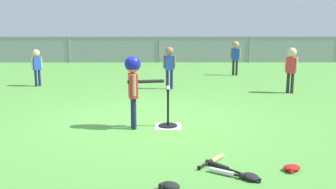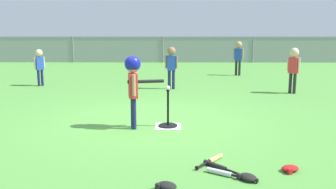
% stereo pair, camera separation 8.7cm
% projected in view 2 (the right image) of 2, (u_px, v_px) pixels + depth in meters
% --- Properties ---
extents(ground_plane, '(60.00, 60.00, 0.00)m').
position_uv_depth(ground_plane, '(150.00, 121.00, 6.69)').
color(ground_plane, '#51933D').
extents(home_plate, '(0.44, 0.44, 0.01)m').
position_uv_depth(home_plate, '(168.00, 126.00, 6.36)').
color(home_plate, white).
rests_on(home_plate, ground_plane).
extents(batting_tee, '(0.32, 0.32, 0.63)m').
position_uv_depth(batting_tee, '(168.00, 121.00, 6.34)').
color(batting_tee, black).
rests_on(batting_tee, ground_plane).
extents(baseball_on_tee, '(0.07, 0.07, 0.07)m').
position_uv_depth(baseball_on_tee, '(168.00, 88.00, 6.24)').
color(baseball_on_tee, white).
rests_on(baseball_on_tee, batting_tee).
extents(batter_child, '(0.64, 0.34, 1.21)m').
position_uv_depth(batter_child, '(133.00, 77.00, 6.10)').
color(batter_child, '#191E4C').
rests_on(batter_child, ground_plane).
extents(fielder_deep_right, '(0.24, 0.22, 1.02)m').
position_uv_depth(fielder_deep_right, '(39.00, 62.00, 10.35)').
color(fielder_deep_right, '#191E4C').
rests_on(fielder_deep_right, ground_plane).
extents(fielder_near_right, '(0.25, 0.25, 1.13)m').
position_uv_depth(fielder_near_right, '(294.00, 64.00, 9.23)').
color(fielder_near_right, '#262626').
rests_on(fielder_near_right, ground_plane).
extents(fielder_deep_left, '(0.33, 0.22, 1.12)m').
position_uv_depth(fielder_deep_left, '(171.00, 62.00, 9.84)').
color(fielder_deep_left, '#191E4C').
rests_on(fielder_deep_left, ground_plane).
extents(fielder_deep_center, '(0.32, 0.23, 1.14)m').
position_uv_depth(fielder_deep_center, '(238.00, 54.00, 12.44)').
color(fielder_deep_center, '#262626').
rests_on(fielder_deep_center, ground_plane).
extents(spare_bat_silver, '(0.55, 0.37, 0.06)m').
position_uv_depth(spare_bat_silver, '(224.00, 173.00, 4.29)').
color(spare_bat_silver, silver).
rests_on(spare_bat_silver, ground_plane).
extents(spare_bat_wood, '(0.39, 0.48, 0.06)m').
position_uv_depth(spare_bat_wood, '(213.00, 160.00, 4.73)').
color(spare_bat_wood, '#DBB266').
rests_on(spare_bat_wood, ground_plane).
extents(spare_bat_black, '(0.49, 0.53, 0.06)m').
position_uv_depth(spare_bat_black, '(219.00, 167.00, 4.48)').
color(spare_bat_black, black).
rests_on(spare_bat_black, ground_plane).
extents(glove_by_plate, '(0.25, 0.27, 0.07)m').
position_uv_depth(glove_by_plate, '(248.00, 177.00, 4.17)').
color(glove_by_plate, black).
rests_on(glove_by_plate, ground_plane).
extents(glove_near_bats, '(0.26, 0.24, 0.07)m').
position_uv_depth(glove_near_bats, '(290.00, 169.00, 4.42)').
color(glove_near_bats, '#B21919').
rests_on(glove_near_bats, ground_plane).
extents(glove_tossed_aside, '(0.27, 0.26, 0.07)m').
position_uv_depth(glove_tossed_aside, '(167.00, 186.00, 3.95)').
color(glove_tossed_aside, black).
rests_on(glove_tossed_aside, ground_plane).
extents(outfield_fence, '(16.06, 0.06, 1.15)m').
position_uv_depth(outfield_fence, '(163.00, 49.00, 16.64)').
color(outfield_fence, slate).
rests_on(outfield_fence, ground_plane).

